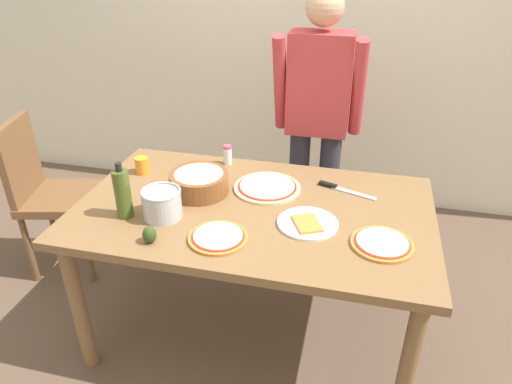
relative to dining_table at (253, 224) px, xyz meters
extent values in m
plane|color=brown|center=(0.00, 0.00, -0.67)|extent=(8.00, 8.00, 0.00)
cube|color=silver|center=(0.00, 1.60, 0.63)|extent=(5.60, 0.10, 2.60)
cube|color=brown|center=(0.00, 0.00, 0.07)|extent=(1.60, 0.96, 0.04)
cylinder|color=brown|center=(-0.72, -0.40, -0.31)|extent=(0.07, 0.07, 0.72)
cylinder|color=brown|center=(0.72, -0.40, -0.31)|extent=(0.07, 0.07, 0.72)
cylinder|color=brown|center=(-0.72, 0.40, -0.31)|extent=(0.07, 0.07, 0.72)
cylinder|color=brown|center=(0.72, 0.40, -0.31)|extent=(0.07, 0.07, 0.72)
cylinder|color=#2D2D38|center=(0.10, 0.76, -0.24)|extent=(0.12, 0.12, 0.85)
cylinder|color=#2D2D38|center=(0.28, 0.76, -0.24)|extent=(0.12, 0.12, 0.85)
cube|color=#B7383D|center=(0.19, 0.76, 0.46)|extent=(0.34, 0.20, 0.55)
cylinder|color=#B7383D|center=(-0.02, 0.71, 0.46)|extent=(0.07, 0.21, 0.55)
cylinder|color=#B7383D|center=(0.40, 0.71, 0.46)|extent=(0.07, 0.21, 0.55)
sphere|color=tan|center=(0.19, 0.76, 0.85)|extent=(0.20, 0.20, 0.20)
cube|color=brown|center=(-1.25, 0.29, -0.19)|extent=(0.48, 0.48, 0.05)
cube|color=brown|center=(-1.42, 0.25, 0.06)|extent=(0.13, 0.38, 0.45)
cylinder|color=brown|center=(-1.04, 0.16, -0.44)|extent=(0.04, 0.04, 0.45)
cylinder|color=brown|center=(-1.13, 0.49, -0.44)|extent=(0.04, 0.04, 0.45)
cylinder|color=brown|center=(-1.37, 0.08, -0.44)|extent=(0.04, 0.04, 0.45)
cylinder|color=brown|center=(-1.46, 0.41, -0.44)|extent=(0.04, 0.04, 0.45)
cylinder|color=beige|center=(0.02, 0.18, 0.10)|extent=(0.32, 0.32, 0.01)
cylinder|color=#B22D1E|center=(0.02, 0.18, 0.10)|extent=(0.29, 0.29, 0.00)
cylinder|color=beige|center=(0.02, 0.18, 0.11)|extent=(0.27, 0.27, 0.00)
cylinder|color=#C67A33|center=(0.57, -0.17, 0.10)|extent=(0.25, 0.25, 0.01)
cylinder|color=#B22D1E|center=(0.57, -0.17, 0.10)|extent=(0.22, 0.22, 0.00)
cylinder|color=beige|center=(0.57, -0.17, 0.11)|extent=(0.21, 0.21, 0.00)
cylinder|color=#C67A33|center=(-0.08, -0.28, 0.10)|extent=(0.25, 0.25, 0.01)
cylinder|color=#B22D1E|center=(-0.08, -0.28, 0.10)|extent=(0.22, 0.22, 0.00)
cylinder|color=beige|center=(-0.08, -0.28, 0.11)|extent=(0.20, 0.20, 0.00)
cylinder|color=white|center=(0.26, -0.09, 0.10)|extent=(0.26, 0.26, 0.01)
cube|color=#CC8438|center=(0.26, -0.11, 0.11)|extent=(0.15, 0.17, 0.01)
cylinder|color=brown|center=(-0.28, 0.07, 0.14)|extent=(0.28, 0.28, 0.10)
ellipsoid|color=beige|center=(-0.28, 0.07, 0.18)|extent=(0.25, 0.25, 0.05)
cylinder|color=#47561E|center=(-0.52, -0.21, 0.20)|extent=(0.07, 0.07, 0.22)
cylinder|color=black|center=(-0.52, -0.21, 0.33)|extent=(0.03, 0.03, 0.04)
cylinder|color=#B7B7BC|center=(-0.36, -0.17, 0.15)|extent=(0.17, 0.17, 0.12)
torus|color=#A5A5AD|center=(-0.36, -0.17, 0.21)|extent=(0.17, 0.17, 0.01)
cylinder|color=orange|center=(-0.64, 0.20, 0.13)|extent=(0.07, 0.07, 0.08)
cylinder|color=white|center=(-0.24, 0.40, 0.14)|extent=(0.04, 0.04, 0.09)
cylinder|color=#D84C66|center=(-0.24, 0.40, 0.19)|extent=(0.04, 0.04, 0.02)
cube|color=silver|center=(0.43, 0.23, 0.09)|extent=(0.22, 0.10, 0.01)
cube|color=black|center=(0.31, 0.27, 0.10)|extent=(0.09, 0.05, 0.02)
ellipsoid|color=#2D4219|center=(-0.34, -0.36, 0.13)|extent=(0.06, 0.06, 0.07)
camera|label=1|loc=(0.44, -1.76, 1.18)|focal=32.73mm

